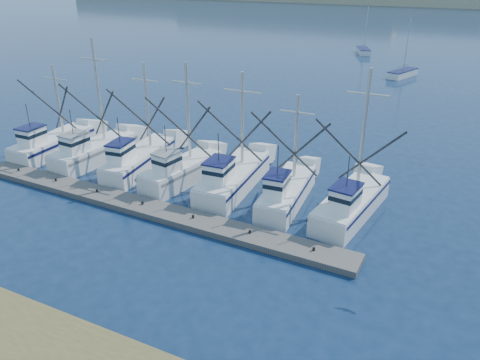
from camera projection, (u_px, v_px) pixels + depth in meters
name	position (u px, v px, depth m)	size (l,w,h in m)	color
ground	(207.00, 301.00, 22.87)	(500.00, 500.00, 0.00)	#0D213C
floating_dock	(143.00, 207.00, 31.29)	(29.34, 1.96, 0.39)	#5A5651
trawler_fleet	(180.00, 169.00, 35.14)	(29.03, 8.75, 9.83)	silver
sailboat_near	(403.00, 73.00, 67.68)	(3.60, 6.05, 8.10)	silver
sailboat_far	(363.00, 51.00, 84.97)	(3.55, 5.66, 8.10)	silver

